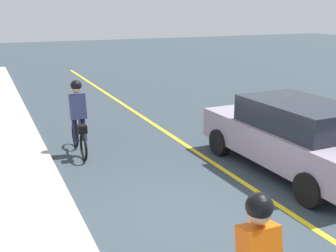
% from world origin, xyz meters
% --- Properties ---
extents(ground_plane, '(80.00, 80.00, 0.00)m').
position_xyz_m(ground_plane, '(0.00, 0.00, 0.00)').
color(ground_plane, '#2D3840').
extents(lane_line_centre, '(36.00, 0.12, 0.01)m').
position_xyz_m(lane_line_centre, '(0.00, -1.60, 0.00)').
color(lane_line_centre, yellow).
rests_on(lane_line_centre, ground).
extents(cyclist_lead, '(1.71, 0.37, 1.83)m').
position_xyz_m(cyclist_lead, '(3.79, 1.06, 0.91)').
color(cyclist_lead, black).
rests_on(cyclist_lead, ground).
extents(patrol_sedan, '(4.43, 1.99, 1.58)m').
position_xyz_m(patrol_sedan, '(0.84, -2.90, 0.82)').
color(patrol_sedan, gray).
rests_on(patrol_sedan, ground).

